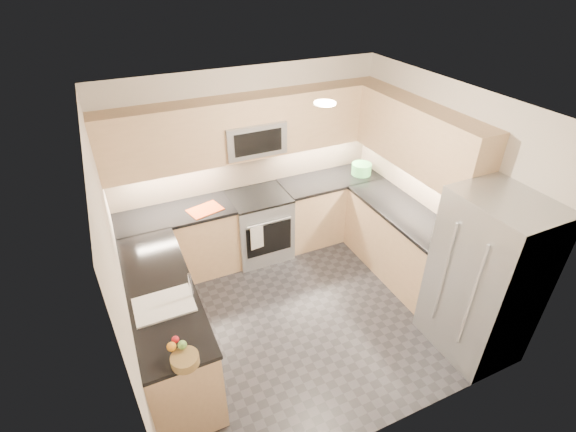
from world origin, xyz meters
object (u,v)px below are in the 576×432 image
object	(u,v)px
cutting_board	(205,210)
utensil_bowl	(361,169)
gas_range	(260,226)
refrigerator	(485,279)
microwave	(252,137)
fruit_basket	(185,360)

from	to	relation	value
cutting_board	utensil_bowl	bearing A→B (deg)	0.88
utensil_bowl	cutting_board	distance (m)	2.29
gas_range	refrigerator	size ratio (longest dim) A/B	0.51
utensil_bowl	cutting_board	world-z (taller)	utensil_bowl
microwave	utensil_bowl	xyz separation A→B (m)	(1.55, -0.17, -0.68)
microwave	utensil_bowl	bearing A→B (deg)	-6.17
utensil_bowl	gas_range	bearing A→B (deg)	178.43
refrigerator	cutting_board	bearing A→B (deg)	132.93
refrigerator	fruit_basket	distance (m)	2.92
gas_range	cutting_board	bearing A→B (deg)	-173.96
gas_range	cutting_board	distance (m)	0.89
refrigerator	utensil_bowl	xyz separation A→B (m)	(0.10, 2.38, 0.12)
microwave	fruit_basket	world-z (taller)	microwave
utensil_bowl	fruit_basket	distance (m)	3.72
microwave	refrigerator	size ratio (longest dim) A/B	0.42
microwave	utensil_bowl	distance (m)	1.70
refrigerator	microwave	bearing A→B (deg)	119.62
microwave	cutting_board	size ratio (longest dim) A/B	1.93
microwave	fruit_basket	bearing A→B (deg)	-121.98
cutting_board	gas_range	bearing A→B (deg)	6.04
cutting_board	fruit_basket	xyz separation A→B (m)	(-0.73, -2.14, 0.03)
gas_range	microwave	bearing A→B (deg)	90.00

